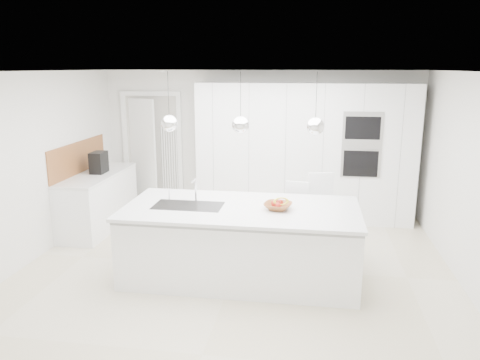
% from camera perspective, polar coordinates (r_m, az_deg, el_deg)
% --- Properties ---
extents(floor, '(5.50, 5.50, 0.00)m').
position_cam_1_polar(floor, '(6.23, -0.43, -10.53)').
color(floor, beige).
rests_on(floor, ground).
extents(wall_back, '(5.50, 0.00, 5.50)m').
position_cam_1_polar(wall_back, '(8.27, 2.34, 4.56)').
color(wall_back, silver).
rests_on(wall_back, ground).
extents(wall_left, '(0.00, 5.00, 5.00)m').
position_cam_1_polar(wall_left, '(6.83, -23.88, 1.47)').
color(wall_left, silver).
rests_on(wall_left, ground).
extents(ceiling, '(5.50, 5.50, 0.00)m').
position_cam_1_polar(ceiling, '(5.69, -0.47, 13.12)').
color(ceiling, white).
rests_on(ceiling, wall_back).
extents(tall_cabinets, '(3.60, 0.60, 2.30)m').
position_cam_1_polar(tall_cabinets, '(7.94, 7.84, 3.34)').
color(tall_cabinets, white).
rests_on(tall_cabinets, floor).
extents(oven_stack, '(0.62, 0.04, 1.05)m').
position_cam_1_polar(oven_stack, '(7.64, 14.62, 4.14)').
color(oven_stack, '#A5A5A8').
rests_on(oven_stack, tall_cabinets).
extents(doorway_frame, '(1.11, 0.08, 2.13)m').
position_cam_1_polar(doorway_frame, '(8.71, -10.57, 3.31)').
color(doorway_frame, white).
rests_on(doorway_frame, floor).
extents(hallway_door, '(0.76, 0.38, 2.00)m').
position_cam_1_polar(hallway_door, '(8.75, -12.22, 3.15)').
color(hallway_door, white).
rests_on(hallway_door, floor).
extents(radiator, '(0.32, 0.04, 1.40)m').
position_cam_1_polar(radiator, '(8.63, -8.54, 2.11)').
color(radiator, white).
rests_on(radiator, floor).
extents(left_base_cabinets, '(0.60, 1.80, 0.86)m').
position_cam_1_polar(left_base_cabinets, '(7.89, -16.84, -2.57)').
color(left_base_cabinets, white).
rests_on(left_base_cabinets, floor).
extents(left_worktop, '(0.62, 1.82, 0.04)m').
position_cam_1_polar(left_worktop, '(7.78, -17.07, 0.62)').
color(left_worktop, white).
rests_on(left_worktop, left_base_cabinets).
extents(oak_backsplash, '(0.02, 1.80, 0.50)m').
position_cam_1_polar(oak_backsplash, '(7.86, -19.10, 2.60)').
color(oak_backsplash, '#92582D').
rests_on(oak_backsplash, wall_left).
extents(island_base, '(2.80, 1.20, 0.86)m').
position_cam_1_polar(island_base, '(5.78, 0.07, -7.90)').
color(island_base, white).
rests_on(island_base, floor).
extents(island_worktop, '(2.84, 1.40, 0.04)m').
position_cam_1_polar(island_worktop, '(5.68, 0.15, -3.49)').
color(island_worktop, white).
rests_on(island_worktop, island_base).
extents(island_sink, '(0.84, 0.44, 0.18)m').
position_cam_1_polar(island_sink, '(5.78, -6.33, -3.89)').
color(island_sink, '#3F3F42').
rests_on(island_sink, island_worktop).
extents(island_tap, '(0.02, 0.02, 0.30)m').
position_cam_1_polar(island_tap, '(5.89, -5.41, -1.20)').
color(island_tap, white).
rests_on(island_tap, island_worktop).
extents(pendant_left, '(0.20, 0.20, 0.20)m').
position_cam_1_polar(pendant_left, '(5.61, -8.61, 6.81)').
color(pendant_left, white).
rests_on(pendant_left, ceiling).
extents(pendant_mid, '(0.20, 0.20, 0.20)m').
position_cam_1_polar(pendant_mid, '(5.41, 0.08, 6.73)').
color(pendant_mid, white).
rests_on(pendant_mid, ceiling).
extents(pendant_right, '(0.20, 0.20, 0.20)m').
position_cam_1_polar(pendant_right, '(5.35, 9.16, 6.47)').
color(pendant_right, white).
rests_on(pendant_right, ceiling).
extents(fruit_bowl, '(0.39, 0.39, 0.08)m').
position_cam_1_polar(fruit_bowl, '(5.58, 4.64, -3.20)').
color(fruit_bowl, '#92582D').
rests_on(fruit_bowl, island_worktop).
extents(espresso_machine, '(0.21, 0.32, 0.34)m').
position_cam_1_polar(espresso_machine, '(7.79, -16.84, 2.07)').
color(espresso_machine, black).
rests_on(espresso_machine, left_worktop).
extents(bar_stool_left, '(0.39, 0.50, 1.02)m').
position_cam_1_polar(bar_stool_left, '(6.44, 6.87, -4.96)').
color(bar_stool_left, white).
rests_on(bar_stool_left, floor).
extents(bar_stool_right, '(0.47, 0.58, 1.12)m').
position_cam_1_polar(bar_stool_right, '(6.53, 9.67, -4.30)').
color(bar_stool_right, white).
rests_on(bar_stool_right, floor).
extents(apple_a, '(0.09, 0.09, 0.09)m').
position_cam_1_polar(apple_a, '(5.57, 4.27, -2.86)').
color(apple_a, '#AF261B').
rests_on(apple_a, fruit_bowl).
extents(apple_b, '(0.08, 0.08, 0.08)m').
position_cam_1_polar(apple_b, '(5.60, 4.89, -2.79)').
color(apple_b, '#AF261B').
rests_on(apple_b, fruit_bowl).
extents(apple_c, '(0.07, 0.07, 0.07)m').
position_cam_1_polar(apple_c, '(5.51, 4.62, -3.11)').
color(apple_c, '#AF261B').
rests_on(apple_c, fruit_bowl).
extents(banana_bunch, '(0.21, 0.16, 0.19)m').
position_cam_1_polar(banana_bunch, '(5.54, 5.03, -2.60)').
color(banana_bunch, yellow).
rests_on(banana_bunch, fruit_bowl).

